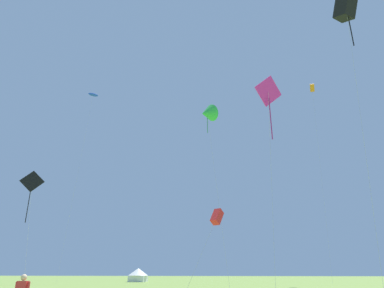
% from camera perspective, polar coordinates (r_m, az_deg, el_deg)
% --- Properties ---
extents(kite_black_diamond, '(3.07, 2.06, 11.60)m').
position_cam_1_polar(kite_black_diamond, '(38.45, -25.00, -5.98)').
color(kite_black_diamond, black).
rests_on(kite_black_diamond, ground).
extents(kite_orange_box, '(1.93, 2.88, 36.76)m').
position_cam_1_polar(kite_orange_box, '(72.63, 19.29, 8.63)').
color(kite_orange_box, orange).
rests_on(kite_orange_box, ground).
extents(kite_black_box, '(2.76, 2.59, 26.52)m').
position_cam_1_polar(kite_black_box, '(37.07, 24.11, 20.33)').
color(kite_black_box, black).
rests_on(kite_black_box, ground).
extents(kite_green_delta, '(3.70, 3.62, 21.20)m').
position_cam_1_polar(kite_green_delta, '(42.00, 2.53, 5.10)').
color(kite_green_delta, green).
rests_on(kite_green_delta, ground).
extents(kite_red_box, '(3.07, 2.99, 6.99)m').
position_cam_1_polar(kite_red_box, '(30.17, 4.15, -11.94)').
color(kite_red_box, red).
rests_on(kite_red_box, ground).
extents(kite_magenta_diamond, '(2.55, 2.39, 19.14)m').
position_cam_1_polar(kite_magenta_diamond, '(33.13, 12.54, 8.11)').
color(kite_magenta_diamond, '#E02DA3').
rests_on(kite_magenta_diamond, ground).
extents(kite_blue_parafoil, '(3.26, 2.29, 37.56)m').
position_cam_1_polar(kite_blue_parafoil, '(76.58, -16.06, 7.67)').
color(kite_blue_parafoil, blue).
rests_on(kite_blue_parafoil, ground).
extents(festival_tent_center, '(4.07, 4.07, 2.64)m').
position_cam_1_polar(festival_tent_center, '(76.17, -8.91, -20.53)').
color(festival_tent_center, white).
rests_on(festival_tent_center, ground).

